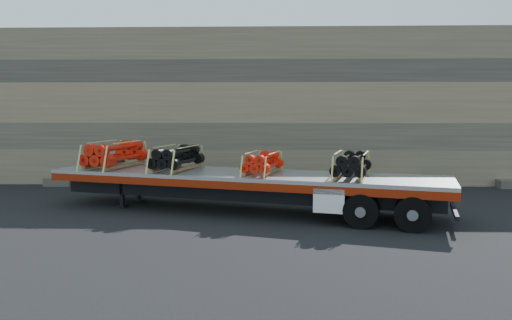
{
  "coord_description": "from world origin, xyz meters",
  "views": [
    {
      "loc": [
        1.55,
        -17.12,
        3.56
      ],
      "look_at": [
        0.98,
        0.56,
        1.64
      ],
      "focal_mm": 35.0,
      "sensor_mm": 36.0,
      "label": 1
    }
  ],
  "objects_px": {
    "trailer": "(243,192)",
    "bundle_front": "(115,155)",
    "bundle_midfront": "(177,158)",
    "bundle_rear": "(352,165)",
    "bundle_midrear": "(263,163)"
  },
  "relations": [
    {
      "from": "trailer",
      "to": "bundle_front",
      "type": "distance_m",
      "value": 5.05
    },
    {
      "from": "bundle_front",
      "to": "bundle_midfront",
      "type": "relative_size",
      "value": 1.13
    },
    {
      "from": "trailer",
      "to": "bundle_rear",
      "type": "height_order",
      "value": "bundle_rear"
    },
    {
      "from": "trailer",
      "to": "bundle_rear",
      "type": "distance_m",
      "value": 3.73
    },
    {
      "from": "trailer",
      "to": "bundle_midfront",
      "type": "bearing_deg",
      "value": -180.0
    },
    {
      "from": "trailer",
      "to": "bundle_midfront",
      "type": "relative_size",
      "value": 5.96
    },
    {
      "from": "bundle_front",
      "to": "bundle_midrear",
      "type": "distance_m",
      "value": 5.61
    },
    {
      "from": "bundle_midrear",
      "to": "bundle_midfront",
      "type": "bearing_deg",
      "value": 180.0
    },
    {
      "from": "trailer",
      "to": "bundle_midrear",
      "type": "height_order",
      "value": "bundle_midrear"
    },
    {
      "from": "bundle_front",
      "to": "bundle_midrear",
      "type": "height_order",
      "value": "bundle_front"
    },
    {
      "from": "bundle_rear",
      "to": "bundle_front",
      "type": "bearing_deg",
      "value": -180.0
    },
    {
      "from": "trailer",
      "to": "bundle_midrear",
      "type": "bearing_deg",
      "value": -0.0
    },
    {
      "from": "trailer",
      "to": "bundle_rear",
      "type": "bearing_deg",
      "value": -0.0
    },
    {
      "from": "bundle_front",
      "to": "bundle_rear",
      "type": "relative_size",
      "value": 1.2
    },
    {
      "from": "bundle_midrear",
      "to": "bundle_front",
      "type": "bearing_deg",
      "value": 180.0
    }
  ]
}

